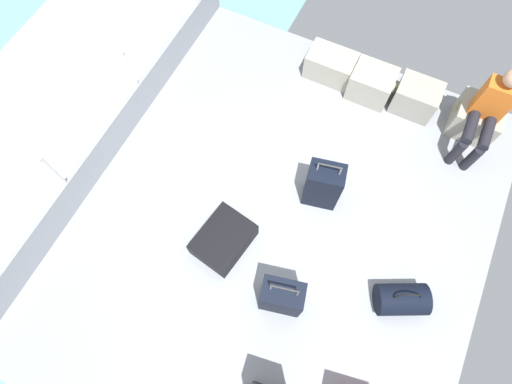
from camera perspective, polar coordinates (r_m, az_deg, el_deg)
ground_plane at (r=4.58m, az=3.41°, el=-4.84°), size 4.40×5.20×0.06m
gunwale_port at (r=5.01m, az=-19.73°, el=6.72°), size 0.06×5.20×0.45m
railing_port at (r=4.57m, az=-21.93°, el=10.12°), size 0.04×4.20×1.02m
sea_wake at (r=6.28m, az=-28.56°, el=8.65°), size 12.00×12.00×0.01m
cargo_crate_0 at (r=5.50m, az=10.39°, el=17.04°), size 0.63×0.38×0.36m
cargo_crate_1 at (r=5.40m, az=15.83°, el=14.36°), size 0.55×0.42×0.40m
cargo_crate_2 at (r=5.44m, az=21.47°, el=12.16°), size 0.54×0.39×0.40m
cargo_crate_3 at (r=5.56m, az=28.37°, el=9.03°), size 0.55×0.48×0.40m
passenger_seated at (r=5.16m, az=29.79°, el=9.68°), size 0.34×0.66×1.10m
suitcase_0 at (r=4.08m, az=3.61°, el=-14.41°), size 0.45×0.34×0.76m
suitcase_3 at (r=4.37m, az=-4.56°, el=-6.67°), size 0.58×0.69×0.26m
suitcase_4 at (r=4.41m, az=9.36°, el=0.95°), size 0.42×0.33×0.80m
duffel_bag at (r=4.44m, az=19.70°, el=-13.95°), size 0.58×0.50×0.46m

